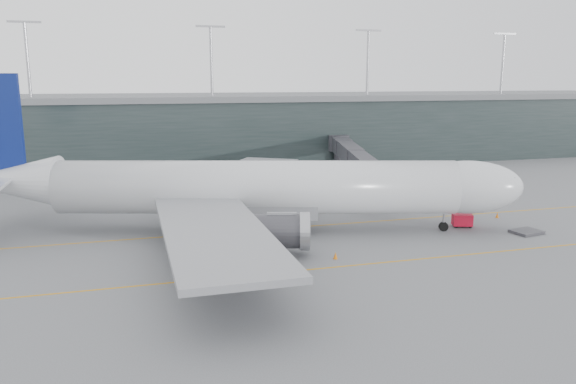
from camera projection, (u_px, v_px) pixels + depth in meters
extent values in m
plane|color=#56565A|center=(230.00, 224.00, 73.63)|extent=(320.00, 320.00, 0.00)
cube|color=#C78712|center=(235.00, 232.00, 69.85)|extent=(160.00, 0.25, 0.02)
cube|color=#C78712|center=(265.00, 274.00, 54.76)|extent=(160.00, 0.25, 0.02)
cube|color=#C78712|center=(239.00, 193.00, 93.82)|extent=(0.25, 60.00, 0.02)
cube|color=#1F2A29|center=(185.00, 131.00, 126.97)|extent=(240.00, 35.00, 14.00)
cube|color=slate|center=(184.00, 97.00, 125.46)|extent=(240.00, 36.00, 1.20)
cylinder|color=#9E9EA3|center=(28.00, 61.00, 106.59)|extent=(0.60, 0.60, 14.00)
cylinder|color=#9E9EA3|center=(211.00, 63.00, 115.89)|extent=(0.60, 0.60, 14.00)
cylinder|color=#9E9EA3|center=(368.00, 64.00, 125.18)|extent=(0.60, 0.60, 14.00)
cylinder|color=#9E9EA3|center=(503.00, 65.00, 134.48)|extent=(0.60, 0.60, 14.00)
cylinder|color=silver|center=(257.00, 187.00, 69.06)|extent=(48.59, 19.52, 6.56)
ellipsoid|color=silver|center=(467.00, 187.00, 69.04)|extent=(15.03, 10.05, 6.56)
cone|color=silver|center=(12.00, 181.00, 68.93)|extent=(12.90, 9.22, 6.29)
cube|color=gray|center=(249.00, 207.00, 69.56)|extent=(17.72, 9.68, 2.11)
cube|color=black|center=(500.00, 179.00, 68.83)|extent=(3.10, 3.68, 0.85)
cube|color=gray|center=(214.00, 231.00, 53.20)|extent=(9.64, 30.70, 0.58)
cylinder|color=#3A393E|center=(272.00, 231.00, 59.78)|extent=(8.13, 5.57, 3.70)
cube|color=gray|center=(242.00, 174.00, 85.33)|extent=(24.23, 31.08, 0.58)
cylinder|color=#3A393E|center=(276.00, 193.00, 79.47)|extent=(8.13, 5.57, 3.70)
cube|color=silver|center=(25.00, 169.00, 74.53)|extent=(9.86, 11.15, 0.37)
cylinder|color=black|center=(443.00, 227.00, 70.04)|extent=(1.23, 0.72, 1.16)
cylinder|color=#9E9EA3|center=(444.00, 220.00, 69.88)|extent=(0.32, 0.32, 2.75)
cylinder|color=black|center=(219.00, 237.00, 65.06)|extent=(1.47, 0.88, 1.37)
cylinder|color=black|center=(228.00, 216.00, 75.01)|extent=(1.47, 0.88, 1.37)
cube|color=#302F35|center=(374.00, 174.00, 79.49)|extent=(4.32, 4.64, 3.06)
cube|color=#302F35|center=(363.00, 164.00, 88.37)|extent=(5.97, 14.44, 2.73)
cube|color=#302F35|center=(350.00, 153.00, 102.28)|extent=(6.24, 14.51, 2.84)
cube|color=#302F35|center=(340.00, 144.00, 116.18)|extent=(6.50, 14.57, 2.95)
cylinder|color=#9E9EA3|center=(362.00, 185.00, 89.79)|extent=(0.55, 0.55, 4.15)
cube|color=#3A393E|center=(361.00, 195.00, 90.13)|extent=(2.51, 2.10, 0.76)
cylinder|color=#302F35|center=(296.00, 144.00, 116.35)|extent=(4.37, 4.37, 3.28)
cylinder|color=#302F35|center=(296.00, 160.00, 117.04)|extent=(1.97, 1.97, 3.93)
cube|color=red|center=(462.00, 220.00, 71.97)|extent=(2.81, 2.26, 1.44)
cylinder|color=black|center=(456.00, 226.00, 71.62)|extent=(0.47, 0.30, 0.44)
cylinder|color=black|center=(470.00, 226.00, 71.52)|extent=(0.47, 0.30, 0.44)
cylinder|color=black|center=(454.00, 224.00, 72.70)|extent=(0.47, 0.30, 0.44)
cylinder|color=black|center=(468.00, 224.00, 72.61)|extent=(0.47, 0.30, 0.44)
cube|color=#37363B|center=(526.00, 232.00, 69.07)|extent=(3.87, 3.32, 0.34)
cube|color=#3A393E|center=(179.00, 207.00, 82.66)|extent=(2.14, 1.72, 0.21)
cube|color=#B8BCC5|center=(179.00, 201.00, 82.47)|extent=(1.71, 1.61, 1.60)
cube|color=#265295|center=(179.00, 195.00, 82.31)|extent=(1.77, 1.66, 0.09)
cube|color=#3A393E|center=(201.00, 204.00, 84.45)|extent=(2.25, 2.00, 0.19)
cube|color=#B1B6BD|center=(201.00, 199.00, 84.28)|extent=(1.86, 1.80, 1.41)
cube|color=#265295|center=(201.00, 194.00, 84.14)|extent=(1.92, 1.86, 0.08)
cube|color=#3A393E|center=(207.00, 205.00, 84.09)|extent=(1.98, 1.67, 0.18)
cube|color=silver|center=(207.00, 200.00, 83.93)|extent=(1.61, 1.53, 1.35)
cube|color=#265295|center=(207.00, 195.00, 83.80)|extent=(1.66, 1.58, 0.07)
cone|color=orange|center=(497.00, 215.00, 76.81)|extent=(0.45, 0.45, 0.72)
cone|color=orange|center=(335.00, 256.00, 59.23)|extent=(0.47, 0.47, 0.74)
cone|color=#FB520D|center=(287.00, 200.00, 86.32)|extent=(0.46, 0.46, 0.73)
cone|color=orange|center=(172.00, 247.00, 62.02)|extent=(0.50, 0.50, 0.80)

